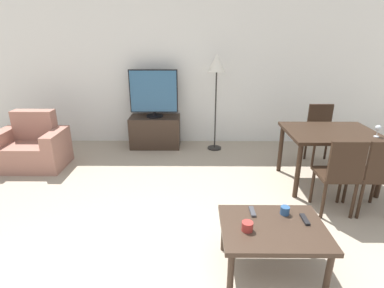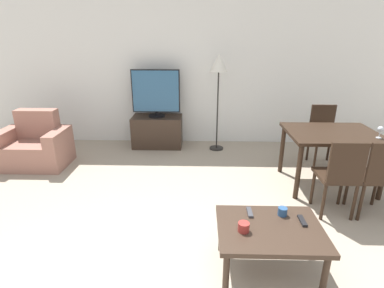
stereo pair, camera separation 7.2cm
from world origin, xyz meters
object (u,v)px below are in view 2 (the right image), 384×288
Objects in this scene: coffee_table at (270,233)px; dining_table at (332,139)px; tv_stand at (157,131)px; wine_glass_left at (380,130)px; dining_chair_near at (340,174)px; tv at (156,93)px; cup_colored_far at (282,211)px; cup_white_near at (244,227)px; remote_secondary at (250,212)px; armchair at (35,147)px; dining_chair_far at (323,131)px; remote_primary at (302,221)px; floor_lamp at (219,70)px; dining_chair_near_right at (378,174)px.

coffee_table is 0.74× the size of dining_table.
tv_stand is 3.37m from wine_glass_left.
dining_table is 1.25× the size of dining_chair_near.
tv is 3.25m from cup_colored_far.
tv_stand is 3.29m from cup_white_near.
coffee_table is 5.59× the size of remote_secondary.
armchair is at bearing 170.73° from wine_glass_left.
dining_table is at bearing 51.52° from cup_white_near.
dining_chair_far is at bearing 2.82° from armchair.
remote_secondary is at bearing 124.47° from coffee_table.
dining_chair_far is at bearing 61.07° from coffee_table.
tv reaches higher than remote_primary.
tv is at bearing 117.21° from cup_colored_far.
floor_lamp is 3.10m from cup_white_near.
dining_table is 1.25× the size of dining_chair_near_right.
floor_lamp is at bearing 128.00° from dining_chair_near_right.
cup_white_near is (-1.33, -1.68, -0.16)m from dining_table.
dining_chair_far is at bearing -14.12° from tv_stand.
tv_stand reaches higher than remote_primary.
cup_white_near is (-1.53, -0.93, -0.02)m from dining_chair_near_right.
wine_glass_left is at bearing -29.51° from tv.
dining_chair_far is at bearing -18.79° from floor_lamp.
dining_table is 0.70× the size of floor_lamp.
floor_lamp reaches higher than remote_secondary.
coffee_table is 3.08m from floor_lamp.
remote_secondary is 1.68× the size of cup_white_near.
dining_table reaches higher than cup_colored_far.
armchair is at bearing 142.26° from cup_white_near.
remote_secondary is at bearing -86.95° from floor_lamp.
cup_white_near is (-0.50, -0.14, 0.03)m from remote_primary.
dining_chair_near_right is (1.31, 0.88, 0.12)m from coffee_table.
wine_glass_left is at bearing -39.49° from floor_lamp.
cup_white_near is 0.43m from cup_colored_far.
coffee_table is at bearing -163.45° from remote_primary.
remote_primary is 1.00× the size of remote_secondary.
tv_stand is 11.15× the size of cup_colored_far.
tv is at bearing 109.75° from cup_white_near.
cup_white_near is at bearing -88.88° from floor_lamp.
tv_stand is at bearing 165.88° from dining_chair_far.
dining_chair_near_right is 0.56× the size of floor_lamp.
tv is 3.12m from remote_secondary.
wine_glass_left is (2.89, -1.63, -0.12)m from tv.
dining_chair_near_right is 11.58× the size of cup_colored_far.
dining_chair_far is 1.49m from dining_chair_near_right.
coffee_table is 5.59× the size of remote_primary.
tv_stand is 0.96× the size of dining_chair_near_right.
tv reaches higher than remote_secondary.
remote_primary reaches higher than coffee_table.
dining_chair_far reaches higher than coffee_table.
dining_chair_near reaches higher than wine_glass_left.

